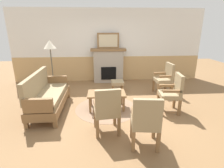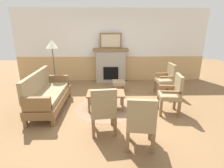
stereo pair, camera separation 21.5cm
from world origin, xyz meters
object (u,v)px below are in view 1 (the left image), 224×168
at_px(framed_picture, 108,41).
at_px(floor_lamp_by_couch, 50,48).
at_px(book_on_table, 111,93).
at_px(armchair_by_window_left, 165,77).
at_px(coffee_table, 107,95).
at_px(armchair_near_fireplace, 173,91).
at_px(armchair_front_center, 146,120).
at_px(fireplace, 108,65).
at_px(couch, 48,96).
at_px(armchair_front_left, 107,109).
at_px(footstool, 117,83).

bearing_deg(framed_picture, floor_lamp_by_couch, -146.91).
distance_m(framed_picture, book_on_table, 2.68).
distance_m(armchair_by_window_left, floor_lamp_by_couch, 3.64).
distance_m(coffee_table, book_on_table, 0.15).
distance_m(armchair_near_fireplace, armchair_front_center, 1.67).
height_order(armchair_by_window_left, floor_lamp_by_couch, floor_lamp_by_couch).
bearing_deg(armchair_near_fireplace, book_on_table, 172.01).
bearing_deg(armchair_front_center, fireplace, 96.32).
bearing_deg(fireplace, framed_picture, 90.00).
bearing_deg(coffee_table, fireplace, 85.95).
height_order(couch, coffee_table, couch).
bearing_deg(armchair_front_left, armchair_by_window_left, 47.57).
bearing_deg(floor_lamp_by_couch, armchair_near_fireplace, -24.62).
bearing_deg(floor_lamp_by_couch, coffee_table, -36.51).
bearing_deg(framed_picture, armchair_near_fireplace, -61.33).
bearing_deg(book_on_table, armchair_by_window_left, 30.51).
distance_m(fireplace, couch, 2.91).
bearing_deg(fireplace, armchair_front_center, -83.68).
bearing_deg(footstool, book_on_table, -102.59).
height_order(fireplace, floor_lamp_by_couch, floor_lamp_by_couch).
xyz_separation_m(couch, book_on_table, (1.59, -0.06, 0.06)).
relative_size(armchair_near_fireplace, armchair_front_left, 1.00).
distance_m(couch, footstool, 2.28).
distance_m(couch, floor_lamp_by_couch, 1.62).
bearing_deg(couch, armchair_by_window_left, 16.37).
distance_m(coffee_table, footstool, 1.32).
xyz_separation_m(couch, armchair_front_left, (1.45, -1.11, 0.14)).
relative_size(armchair_by_window_left, armchair_front_center, 1.00).
distance_m(armchair_near_fireplace, floor_lamp_by_couch, 3.68).
relative_size(fireplace, book_on_table, 5.83).
bearing_deg(armchair_by_window_left, armchair_front_center, -116.34).
height_order(coffee_table, armchair_near_fireplace, armchair_near_fireplace).
height_order(couch, book_on_table, couch).
bearing_deg(armchair_by_window_left, framed_picture, 140.95).
relative_size(armchair_near_fireplace, floor_lamp_by_couch, 0.58).
distance_m(book_on_table, floor_lamp_by_couch, 2.37).
bearing_deg(floor_lamp_by_couch, armchair_front_left, -55.73).
xyz_separation_m(framed_picture, armchair_front_center, (0.44, -3.98, -1.02)).
height_order(framed_picture, floor_lamp_by_couch, framed_picture).
distance_m(footstool, armchair_front_left, 2.44).
bearing_deg(armchair_front_center, floor_lamp_by_couch, 128.46).
xyz_separation_m(armchair_by_window_left, armchair_front_left, (-1.92, -2.10, 0.00)).
bearing_deg(book_on_table, floor_lamp_by_couch, 143.71).
height_order(armchair_near_fireplace, armchair_front_left, same).
xyz_separation_m(framed_picture, floor_lamp_by_couch, (-1.79, -1.17, -0.11)).
bearing_deg(framed_picture, armchair_by_window_left, -39.05).
relative_size(coffee_table, armchair_front_left, 0.98).
distance_m(footstool, armchair_front_center, 2.88).
xyz_separation_m(footstool, floor_lamp_by_couch, (-2.03, -0.05, 1.17)).
relative_size(framed_picture, armchair_front_left, 0.82).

